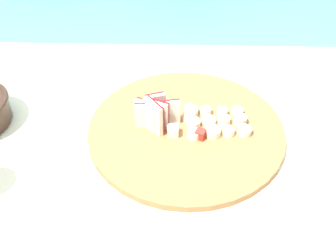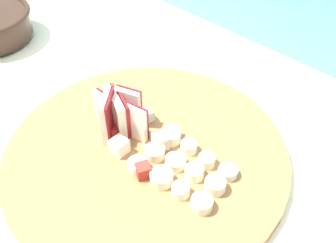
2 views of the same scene
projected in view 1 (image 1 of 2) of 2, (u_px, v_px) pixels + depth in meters
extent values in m
cube|color=#5BA3C1|center=(148.00, 96.00, 1.13)|extent=(2.40, 0.04, 1.47)
cylinder|color=olive|center=(186.00, 129.00, 0.73)|extent=(0.38, 0.38, 0.01)
cube|color=maroon|center=(156.00, 116.00, 0.70)|extent=(0.03, 0.04, 0.07)
cube|color=#EFE5CC|center=(154.00, 116.00, 0.70)|extent=(0.04, 0.04, 0.07)
cube|color=maroon|center=(151.00, 116.00, 0.71)|extent=(0.03, 0.03, 0.05)
cube|color=#EFE5CC|center=(148.00, 117.00, 0.71)|extent=(0.04, 0.04, 0.05)
cube|color=#B22D23|center=(148.00, 111.00, 0.72)|extent=(0.04, 0.03, 0.05)
cube|color=#EFE5CC|center=(146.00, 113.00, 0.72)|extent=(0.05, 0.03, 0.05)
cube|color=maroon|center=(157.00, 111.00, 0.72)|extent=(0.05, 0.03, 0.06)
cube|color=#EFE5CC|center=(155.00, 113.00, 0.71)|extent=(0.05, 0.03, 0.06)
cube|color=maroon|center=(169.00, 111.00, 0.72)|extent=(0.04, 0.01, 0.05)
cube|color=#EFE5CC|center=(169.00, 113.00, 0.71)|extent=(0.04, 0.02, 0.05)
cube|color=maroon|center=(147.00, 114.00, 0.71)|extent=(0.05, 0.01, 0.05)
cube|color=beige|center=(147.00, 116.00, 0.71)|extent=(0.05, 0.01, 0.05)
cube|color=maroon|center=(155.00, 105.00, 0.73)|extent=(0.04, 0.02, 0.06)
cube|color=white|center=(156.00, 107.00, 0.72)|extent=(0.04, 0.02, 0.06)
cube|color=#EFE5CC|center=(165.00, 109.00, 0.75)|extent=(0.02, 0.02, 0.02)
cube|color=#EFE5CC|center=(173.00, 131.00, 0.70)|extent=(0.02, 0.02, 0.02)
cube|color=#EFE5CC|center=(162.00, 117.00, 0.73)|extent=(0.02, 0.02, 0.01)
cube|color=beige|center=(190.00, 116.00, 0.73)|extent=(0.03, 0.03, 0.02)
cube|color=#B22D23|center=(158.00, 127.00, 0.71)|extent=(0.02, 0.02, 0.02)
cube|color=beige|center=(189.00, 109.00, 0.75)|extent=(0.02, 0.02, 0.02)
cube|color=beige|center=(160.00, 110.00, 0.75)|extent=(0.02, 0.02, 0.01)
cube|color=#B22D23|center=(200.00, 134.00, 0.69)|extent=(0.02, 0.02, 0.02)
cylinder|color=white|center=(194.00, 134.00, 0.70)|extent=(0.03, 0.03, 0.01)
cylinder|color=beige|center=(213.00, 132.00, 0.70)|extent=(0.03, 0.03, 0.01)
cylinder|color=white|center=(229.00, 132.00, 0.70)|extent=(0.02, 0.02, 0.01)
cylinder|color=beige|center=(245.00, 131.00, 0.70)|extent=(0.03, 0.03, 0.01)
cylinder|color=#F4EAC6|center=(193.00, 123.00, 0.72)|extent=(0.03, 0.03, 0.01)
cylinder|color=beige|center=(209.00, 121.00, 0.73)|extent=(0.03, 0.03, 0.01)
cylinder|color=white|center=(224.00, 120.00, 0.73)|extent=(0.02, 0.02, 0.01)
cylinder|color=#F4EAC6|center=(240.00, 120.00, 0.73)|extent=(0.03, 0.03, 0.02)
cylinder|color=beige|center=(191.00, 111.00, 0.75)|extent=(0.03, 0.03, 0.02)
cylinder|color=white|center=(206.00, 111.00, 0.75)|extent=(0.02, 0.02, 0.01)
cylinder|color=beige|center=(222.00, 112.00, 0.75)|extent=(0.02, 0.02, 0.01)
cylinder|color=beige|center=(237.00, 111.00, 0.75)|extent=(0.02, 0.02, 0.01)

